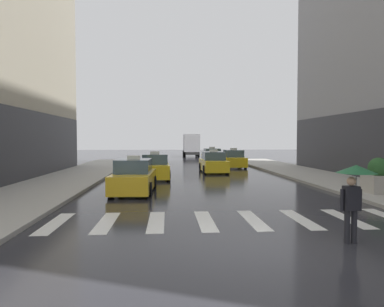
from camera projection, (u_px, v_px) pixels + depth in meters
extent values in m
plane|color=#26262B|center=(253.00, 251.00, 7.87)|extent=(160.00, 160.00, 0.00)
cube|color=silver|center=(55.00, 223.00, 10.47)|extent=(0.50, 2.80, 0.01)
cube|color=silver|center=(106.00, 222.00, 10.58)|extent=(0.50, 2.80, 0.01)
cube|color=silver|center=(156.00, 221.00, 10.69)|extent=(0.50, 2.80, 0.01)
cube|color=silver|center=(205.00, 221.00, 10.81)|extent=(0.50, 2.80, 0.01)
cube|color=silver|center=(253.00, 220.00, 10.92)|extent=(0.50, 2.80, 0.01)
cube|color=silver|center=(300.00, 219.00, 11.03)|extent=(0.50, 2.80, 0.01)
cube|color=silver|center=(346.00, 218.00, 11.14)|extent=(0.50, 2.80, 0.01)
cube|color=gold|center=(134.00, 181.00, 16.67)|extent=(1.99, 4.57, 0.84)
cube|color=#384C5B|center=(134.00, 166.00, 16.54)|extent=(1.69, 2.16, 0.64)
cube|color=silver|center=(134.00, 157.00, 16.52)|extent=(0.61, 0.26, 0.18)
cylinder|color=black|center=(121.00, 182.00, 18.00)|extent=(0.25, 0.67, 0.66)
cylinder|color=black|center=(154.00, 182.00, 18.05)|extent=(0.25, 0.67, 0.66)
cylinder|color=black|center=(111.00, 190.00, 15.30)|extent=(0.25, 0.67, 0.66)
cylinder|color=black|center=(149.00, 189.00, 15.35)|extent=(0.25, 0.67, 0.66)
cube|color=#F2EAB2|center=(128.00, 175.00, 18.91)|extent=(0.20, 0.05, 0.14)
cube|color=#F2EAB2|center=(151.00, 175.00, 18.95)|extent=(0.20, 0.05, 0.14)
cube|color=yellow|center=(155.00, 170.00, 22.60)|extent=(1.97, 4.57, 0.84)
cube|color=#384C5B|center=(155.00, 159.00, 22.47)|extent=(1.68, 2.16, 0.64)
cube|color=silver|center=(155.00, 153.00, 22.46)|extent=(0.61, 0.26, 0.18)
cylinder|color=black|center=(142.00, 172.00, 23.86)|extent=(0.24, 0.67, 0.66)
cylinder|color=black|center=(167.00, 171.00, 24.05)|extent=(0.24, 0.67, 0.66)
cylinder|color=black|center=(141.00, 176.00, 21.18)|extent=(0.24, 0.67, 0.66)
cylinder|color=black|center=(169.00, 175.00, 21.37)|extent=(0.24, 0.67, 0.66)
cube|color=#F2EAB2|center=(146.00, 167.00, 24.79)|extent=(0.20, 0.05, 0.14)
cube|color=#F2EAB2|center=(163.00, 167.00, 24.92)|extent=(0.20, 0.05, 0.14)
cube|color=yellow|center=(213.00, 165.00, 26.98)|extent=(1.86, 4.52, 0.84)
cube|color=#384C5B|center=(213.00, 156.00, 26.85)|extent=(1.63, 2.12, 0.64)
cube|color=silver|center=(213.00, 151.00, 26.83)|extent=(0.60, 0.25, 0.18)
cylinder|color=black|center=(201.00, 167.00, 28.26)|extent=(0.23, 0.66, 0.66)
cylinder|color=black|center=(221.00, 167.00, 28.41)|extent=(0.23, 0.66, 0.66)
cylinder|color=black|center=(205.00, 170.00, 25.57)|extent=(0.23, 0.66, 0.66)
cylinder|color=black|center=(227.00, 169.00, 25.72)|extent=(0.23, 0.66, 0.66)
cube|color=#F2EAB2|center=(202.00, 163.00, 29.18)|extent=(0.20, 0.04, 0.14)
cube|color=#F2EAB2|center=(217.00, 163.00, 29.29)|extent=(0.20, 0.04, 0.14)
cube|color=yellow|center=(233.00, 161.00, 31.74)|extent=(1.91, 4.54, 0.84)
cube|color=#384C5B|center=(234.00, 153.00, 31.61)|extent=(1.65, 2.14, 0.64)
cube|color=silver|center=(234.00, 149.00, 31.59)|extent=(0.61, 0.25, 0.18)
cylinder|color=black|center=(222.00, 163.00, 33.05)|extent=(0.24, 0.66, 0.66)
cylinder|color=black|center=(240.00, 163.00, 33.13)|extent=(0.24, 0.66, 0.66)
cylinder|color=black|center=(226.00, 165.00, 30.36)|extent=(0.24, 0.66, 0.66)
cylinder|color=black|center=(245.00, 165.00, 30.44)|extent=(0.24, 0.66, 0.66)
cube|color=#F2EAB2|center=(223.00, 159.00, 33.97)|extent=(0.20, 0.04, 0.14)
cube|color=#F2EAB2|center=(236.00, 159.00, 34.03)|extent=(0.20, 0.04, 0.14)
cube|color=yellow|center=(212.00, 158.00, 36.99)|extent=(1.82, 4.51, 0.84)
cube|color=#384C5B|center=(212.00, 151.00, 36.86)|extent=(1.61, 2.11, 0.64)
cube|color=silver|center=(212.00, 148.00, 36.84)|extent=(0.60, 0.24, 0.18)
cylinder|color=black|center=(203.00, 160.00, 38.28)|extent=(0.22, 0.66, 0.66)
cylinder|color=black|center=(218.00, 160.00, 38.41)|extent=(0.22, 0.66, 0.66)
cylinder|color=black|center=(206.00, 161.00, 35.59)|extent=(0.22, 0.66, 0.66)
cylinder|color=black|center=(222.00, 161.00, 35.72)|extent=(0.22, 0.66, 0.66)
cube|color=#F2EAB2|center=(204.00, 157.00, 39.20)|extent=(0.20, 0.04, 0.14)
cube|color=#F2EAB2|center=(215.00, 157.00, 39.30)|extent=(0.20, 0.04, 0.14)
cube|color=#2D2D2D|center=(191.00, 153.00, 50.85)|extent=(1.91, 6.63, 0.40)
cube|color=silver|center=(190.00, 144.00, 54.09)|extent=(2.13, 1.83, 2.10)
cube|color=#384C5B|center=(190.00, 142.00, 54.99)|extent=(1.89, 0.07, 0.95)
cube|color=silver|center=(191.00, 143.00, 49.89)|extent=(2.28, 4.83, 2.50)
cylinder|color=black|center=(184.00, 153.00, 53.89)|extent=(0.29, 0.90, 0.90)
cylinder|color=black|center=(196.00, 153.00, 54.00)|extent=(0.29, 0.90, 0.90)
cylinder|color=black|center=(185.00, 154.00, 49.36)|extent=(0.29, 0.90, 0.90)
cylinder|color=black|center=(198.00, 154.00, 49.47)|extent=(0.29, 0.90, 0.90)
cylinder|color=black|center=(347.00, 227.00, 8.45)|extent=(0.14, 0.14, 0.82)
cylinder|color=black|center=(354.00, 227.00, 8.46)|extent=(0.14, 0.14, 0.82)
cube|color=black|center=(351.00, 198.00, 8.43)|extent=(0.36, 0.24, 0.60)
sphere|color=tan|center=(351.00, 181.00, 8.41)|extent=(0.22, 0.22, 0.22)
cylinder|color=black|center=(342.00, 200.00, 8.41)|extent=(0.09, 0.09, 0.55)
cylinder|color=black|center=(360.00, 200.00, 8.45)|extent=(0.09, 0.09, 0.55)
cylinder|color=#4C4C4C|center=(356.00, 186.00, 8.43)|extent=(0.02, 0.02, 1.00)
cone|color=#19512D|center=(356.00, 169.00, 8.41)|extent=(0.96, 0.96, 0.20)
cube|color=#A8A399|center=(378.00, 184.00, 15.58)|extent=(1.10, 1.10, 0.80)
sphere|color=#285628|center=(379.00, 167.00, 15.55)|extent=(0.90, 0.90, 0.90)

